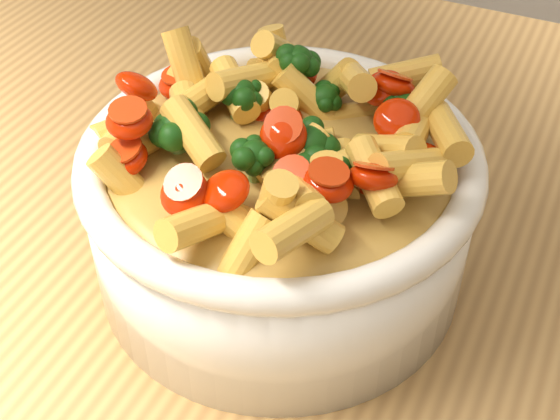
% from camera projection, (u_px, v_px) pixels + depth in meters
% --- Properties ---
extents(table, '(1.20, 0.80, 0.90)m').
position_uv_depth(table, '(369.00, 335.00, 0.64)').
color(table, tan).
rests_on(table, ground).
extents(serving_bowl, '(0.26, 0.26, 0.11)m').
position_uv_depth(serving_bowl, '(280.00, 208.00, 0.52)').
color(serving_bowl, white).
rests_on(serving_bowl, table).
extents(pasta_salad, '(0.20, 0.20, 0.05)m').
position_uv_depth(pasta_salad, '(280.00, 123.00, 0.47)').
color(pasta_salad, '#FBC44F').
rests_on(pasta_salad, serving_bowl).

